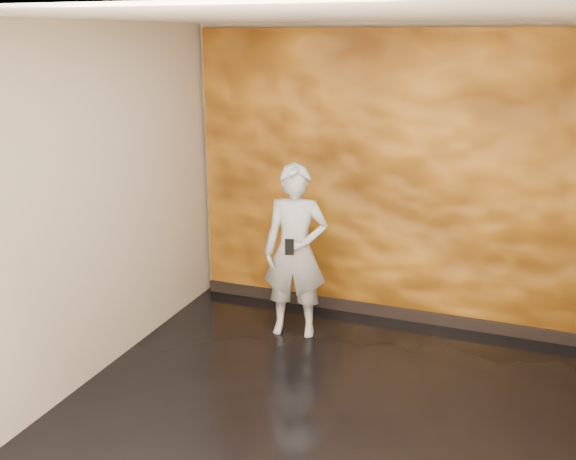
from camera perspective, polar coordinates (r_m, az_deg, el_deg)
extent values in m
cube|color=black|center=(4.88, 3.63, -16.62)|extent=(4.00, 4.00, 0.01)
cube|color=tan|center=(6.15, 9.46, 4.62)|extent=(4.00, 0.02, 2.80)
cube|color=tan|center=(2.57, -9.52, -13.48)|extent=(4.00, 0.02, 2.80)
cube|color=tan|center=(5.18, -17.68, 1.72)|extent=(0.02, 4.00, 2.80)
cube|color=white|center=(4.07, 4.41, 18.44)|extent=(4.00, 4.00, 0.01)
cube|color=orange|center=(6.11, 9.37, 4.36)|extent=(3.90, 0.06, 2.75)
cube|color=black|center=(6.49, 8.74, -7.16)|extent=(3.90, 0.04, 0.12)
imported|color=#A0A4B0|center=(5.83, 0.67, -1.92)|extent=(0.65, 0.49, 1.61)
cube|color=black|center=(5.60, 0.13, -1.53)|extent=(0.08, 0.04, 0.15)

